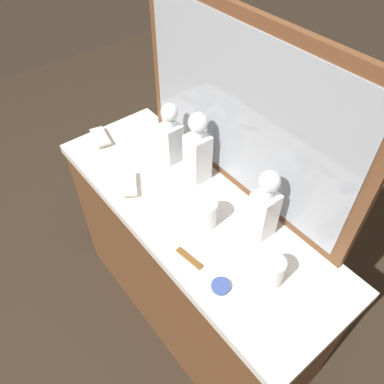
% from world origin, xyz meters
% --- Properties ---
extents(ground_plane, '(6.00, 6.00, 0.00)m').
position_xyz_m(ground_plane, '(0.00, 0.00, 0.00)').
color(ground_plane, '#2D2319').
extents(dresser, '(1.31, 0.47, 0.82)m').
position_xyz_m(dresser, '(0.00, 0.00, 0.41)').
color(dresser, brown).
rests_on(dresser, ground_plane).
extents(dresser_mirror, '(1.03, 0.03, 0.67)m').
position_xyz_m(dresser_mirror, '(0.00, 0.22, 1.16)').
color(dresser_mirror, brown).
rests_on(dresser_mirror, dresser).
extents(crystal_decanter_center, '(0.08, 0.08, 0.27)m').
position_xyz_m(crystal_decanter_center, '(-0.27, 0.10, 0.93)').
color(crystal_decanter_center, white).
rests_on(crystal_decanter_center, dresser).
extents(crystal_decanter_rear, '(0.08, 0.08, 0.31)m').
position_xyz_m(crystal_decanter_rear, '(-0.11, 0.12, 0.95)').
color(crystal_decanter_rear, white).
rests_on(crystal_decanter_rear, dresser).
extents(crystal_decanter_front, '(0.08, 0.08, 0.29)m').
position_xyz_m(crystal_decanter_front, '(0.25, 0.11, 0.94)').
color(crystal_decanter_front, white).
rests_on(crystal_decanter_front, dresser).
extents(crystal_tumbler_far_right, '(0.07, 0.07, 0.10)m').
position_xyz_m(crystal_tumbler_far_right, '(0.40, -0.00, 0.87)').
color(crystal_tumbler_far_right, white).
rests_on(crystal_tumbler_far_right, dresser).
extents(crystal_tumbler_rear, '(0.08, 0.08, 0.11)m').
position_xyz_m(crystal_tumbler_rear, '(0.09, -0.01, 0.87)').
color(crystal_tumbler_rear, white).
rests_on(crystal_tumbler_rear, dresser).
extents(silver_brush_right, '(0.14, 0.11, 0.02)m').
position_xyz_m(silver_brush_right, '(-0.23, -0.13, 0.84)').
color(silver_brush_right, '#B7A88C').
rests_on(silver_brush_right, dresser).
extents(silver_brush_front, '(0.15, 0.09, 0.02)m').
position_xyz_m(silver_brush_front, '(-0.57, -0.07, 0.84)').
color(silver_brush_front, '#B7A88C').
rests_on(silver_brush_front, dresser).
extents(porcelain_dish, '(0.06, 0.06, 0.01)m').
position_xyz_m(porcelain_dish, '(0.32, -0.14, 0.83)').
color(porcelain_dish, '#33478C').
rests_on(porcelain_dish, dresser).
extents(tortoiseshell_comb, '(0.11, 0.03, 0.01)m').
position_xyz_m(tortoiseshell_comb, '(0.18, -0.15, 0.83)').
color(tortoiseshell_comb, brown).
rests_on(tortoiseshell_comb, dresser).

